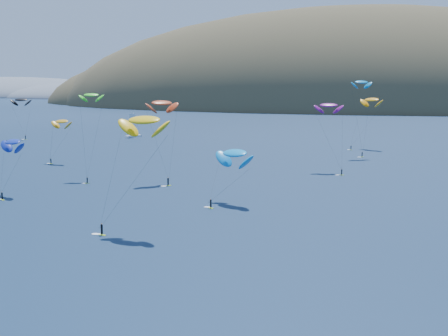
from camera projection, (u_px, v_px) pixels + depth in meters
The scene contains 13 objects.
island at pixel (374, 117), 590.23m from camera, with size 730.00×300.00×210.00m.
headland at pixel (26, 98), 886.38m from camera, with size 460.00×250.00×60.00m.
sailboat at pixel (134, 135), 288.49m from camera, with size 10.23×9.83×12.24m.
kitesurfer_1 at pixel (62, 121), 202.74m from camera, with size 8.64×7.47×15.69m.
kitesurfer_2 at pixel (144, 120), 112.61m from camera, with size 12.37×10.00×23.13m.
kitesurfer_3 at pixel (91, 95), 172.02m from camera, with size 7.34×13.39×24.71m.
kitesurfer_4 at pixel (361, 82), 217.49m from camera, with size 8.32×7.40×28.12m.
kitesurfer_5 at pixel (235, 153), 138.82m from camera, with size 11.86×13.67×14.18m.
kitesurfer_6 at pixel (329, 105), 185.67m from camera, with size 9.93×12.20×21.78m.
kitesurfer_9 at pixel (162, 103), 165.65m from camera, with size 9.35×12.57×23.56m.
kitesurfer_10 at pixel (13, 142), 149.10m from camera, with size 9.55×12.59×14.94m.
kitesurfer_11 at pixel (372, 100), 242.71m from camera, with size 12.90×14.55×21.67m.
kitesurfer_12 at pixel (21, 100), 279.34m from camera, with size 9.57×7.35×19.93m.
Camera 1 is at (45.62, -45.48, 28.22)m, focal length 50.00 mm.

